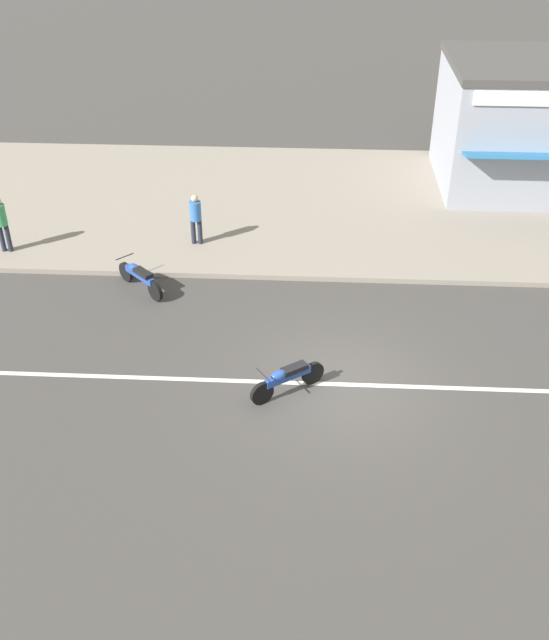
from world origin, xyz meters
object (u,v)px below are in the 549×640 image
motorcycle_0 (139,276)px  shopfront_mid_block (514,124)px  pedestrian_mid_kerb (1,220)px  pedestrian_by_shop (196,216)px  motorcycle_2 (287,378)px

motorcycle_0 → shopfront_mid_block: shopfront_mid_block is taller
pedestrian_mid_kerb → pedestrian_by_shop: pedestrian_mid_kerb is taller
motorcycle_0 → pedestrian_mid_kerb: size_ratio=0.86×
motorcycle_0 → pedestrian_by_shop: 2.90m
motorcycle_2 → shopfront_mid_block: 14.13m
motorcycle_2 → shopfront_mid_block: size_ratio=0.28×
motorcycle_0 → motorcycle_2: bearing=-45.5°
motorcycle_0 → motorcycle_2: size_ratio=0.92×
motorcycle_0 → pedestrian_by_shop: bearing=64.5°
motorcycle_2 → shopfront_mid_block: bearing=59.1°
motorcycle_2 → shopfront_mid_block: (7.20, 12.02, 1.86)m
motorcycle_0 → pedestrian_mid_kerb: bearing=157.9°
motorcycle_0 → pedestrian_by_shop: size_ratio=0.95×
motorcycle_0 → motorcycle_2: same height
motorcycle_2 → pedestrian_by_shop: bearing=113.6°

